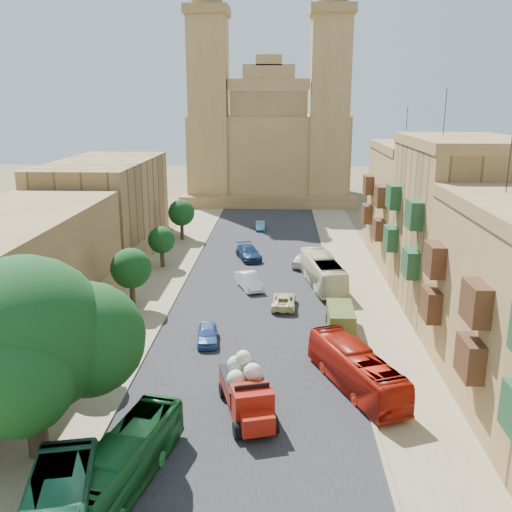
# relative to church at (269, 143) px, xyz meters

# --- Properties ---
(road_surface) EXTENTS (14.00, 140.00, 0.01)m
(road_surface) POSITION_rel_church_xyz_m (0.00, -48.61, -9.51)
(road_surface) COLOR black
(road_surface) RESTS_ON ground
(sidewalk_east) EXTENTS (5.00, 140.00, 0.01)m
(sidewalk_east) POSITION_rel_church_xyz_m (9.50, -48.61, -9.51)
(sidewalk_east) COLOR #887659
(sidewalk_east) RESTS_ON ground
(sidewalk_west) EXTENTS (5.00, 140.00, 0.01)m
(sidewalk_west) POSITION_rel_church_xyz_m (-9.50, -48.61, -9.51)
(sidewalk_west) COLOR #887659
(sidewalk_west) RESTS_ON ground
(kerb_east) EXTENTS (0.25, 140.00, 0.12)m
(kerb_east) POSITION_rel_church_xyz_m (7.00, -48.61, -9.46)
(kerb_east) COLOR #887659
(kerb_east) RESTS_ON ground
(kerb_west) EXTENTS (0.25, 140.00, 0.12)m
(kerb_west) POSITION_rel_church_xyz_m (-7.00, -48.61, -9.46)
(kerb_west) COLOR #887659
(kerb_west) RESTS_ON ground
(townhouse_c) EXTENTS (9.00, 14.00, 17.40)m
(townhouse_c) POSITION_rel_church_xyz_m (15.95, -53.61, -2.61)
(townhouse_c) COLOR #9A7846
(townhouse_c) RESTS_ON ground
(townhouse_d) EXTENTS (9.00, 14.00, 15.90)m
(townhouse_d) POSITION_rel_church_xyz_m (15.95, -39.61, -3.36)
(townhouse_d) COLOR olive
(townhouse_d) RESTS_ON ground
(west_wall) EXTENTS (1.00, 40.00, 1.80)m
(west_wall) POSITION_rel_church_xyz_m (-12.50, -58.61, -8.62)
(west_wall) COLOR olive
(west_wall) RESTS_ON ground
(west_building_mid) EXTENTS (10.00, 22.00, 10.00)m
(west_building_mid) POSITION_rel_church_xyz_m (-18.00, -34.61, -4.52)
(west_building_mid) COLOR #9A7846
(west_building_mid) RESTS_ON ground
(church) EXTENTS (28.00, 22.50, 36.30)m
(church) POSITION_rel_church_xyz_m (0.00, 0.00, 0.00)
(church) COLOR olive
(church) RESTS_ON ground
(ficus_tree) EXTENTS (9.85, 9.06, 9.85)m
(ficus_tree) POSITION_rel_church_xyz_m (-9.41, -74.61, -3.69)
(ficus_tree) COLOR #35281A
(ficus_tree) RESTS_ON ground
(street_tree_a) EXTENTS (3.40, 3.40, 5.22)m
(street_tree_a) POSITION_rel_church_xyz_m (-10.00, -66.61, -6.02)
(street_tree_a) COLOR #35281A
(street_tree_a) RESTS_ON ground
(street_tree_b) EXTENTS (3.29, 3.29, 5.06)m
(street_tree_b) POSITION_rel_church_xyz_m (-10.00, -54.61, -6.13)
(street_tree_b) COLOR #35281A
(street_tree_b) RESTS_ON ground
(street_tree_c) EXTENTS (2.75, 2.75, 4.23)m
(street_tree_c) POSITION_rel_church_xyz_m (-10.00, -42.61, -6.70)
(street_tree_c) COLOR #35281A
(street_tree_c) RESTS_ON ground
(street_tree_d) EXTENTS (3.20, 3.20, 4.93)m
(street_tree_d) POSITION_rel_church_xyz_m (-10.00, -30.61, -6.22)
(street_tree_d) COLOR #35281A
(street_tree_d) RESTS_ON ground
(red_truck) EXTENTS (3.56, 6.04, 3.34)m
(red_truck) POSITION_rel_church_xyz_m (0.28, -70.58, -8.04)
(red_truck) COLOR maroon
(red_truck) RESTS_ON ground
(olive_pickup) EXTENTS (2.03, 4.32, 1.77)m
(olive_pickup) POSITION_rel_church_xyz_m (6.50, -58.61, -8.65)
(olive_pickup) COLOR #4B5821
(olive_pickup) RESTS_ON ground
(bus_green_north) EXTENTS (3.87, 8.93, 2.42)m
(bus_green_north) POSITION_rel_church_xyz_m (-4.71, -76.77, -8.30)
(bus_green_north) COLOR #19662C
(bus_green_north) RESTS_ON ground
(bus_red_east) EXTENTS (5.26, 9.15, 2.51)m
(bus_red_east) POSITION_rel_church_xyz_m (6.50, -67.47, -8.26)
(bus_red_east) COLOR #A9190A
(bus_red_east) RESTS_ON ground
(bus_cream_east) EXTENTS (3.82, 10.13, 2.76)m
(bus_cream_east) POSITION_rel_church_xyz_m (5.91, -48.08, -8.14)
(bus_cream_east) COLOR beige
(bus_cream_east) RESTS_ON ground
(car_blue_a) EXTENTS (1.82, 3.70, 1.21)m
(car_blue_a) POSITION_rel_church_xyz_m (-3.05, -61.19, -8.91)
(car_blue_a) COLOR #3A62A7
(car_blue_a) RESTS_ON ground
(car_white_a) EXTENTS (2.93, 4.61, 1.44)m
(car_white_a) POSITION_rel_church_xyz_m (-0.77, -49.18, -8.80)
(car_white_a) COLOR silver
(car_white_a) RESTS_ON ground
(car_cream) EXTENTS (2.10, 4.19, 1.14)m
(car_cream) POSITION_rel_church_xyz_m (2.35, -53.88, -8.95)
(car_cream) COLOR beige
(car_cream) RESTS_ON ground
(car_dkblue) EXTENTS (3.39, 5.32, 1.44)m
(car_dkblue) POSITION_rel_church_xyz_m (-1.37, -39.27, -8.80)
(car_dkblue) COLOR navy
(car_dkblue) RESTS_ON ground
(car_white_b) EXTENTS (2.81, 4.32, 1.37)m
(car_white_b) POSITION_rel_church_xyz_m (4.38, -41.73, -8.83)
(car_white_b) COLOR silver
(car_white_b) RESTS_ON ground
(car_blue_b) EXTENTS (1.31, 3.36, 1.09)m
(car_blue_b) POSITION_rel_church_xyz_m (-0.64, -24.76, -8.97)
(car_blue_b) COLOR #519EC4
(car_blue_b) RESTS_ON ground
(pedestrian_a) EXTENTS (0.71, 0.58, 1.66)m
(pedestrian_a) POSITION_rel_church_xyz_m (7.50, -65.86, -8.69)
(pedestrian_a) COLOR #252026
(pedestrian_a) RESTS_ON ground
(pedestrian_c) EXTENTS (0.74, 1.04, 1.64)m
(pedestrian_c) POSITION_rel_church_xyz_m (7.50, -67.26, -8.69)
(pedestrian_c) COLOR #2E2E35
(pedestrian_c) RESTS_ON ground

